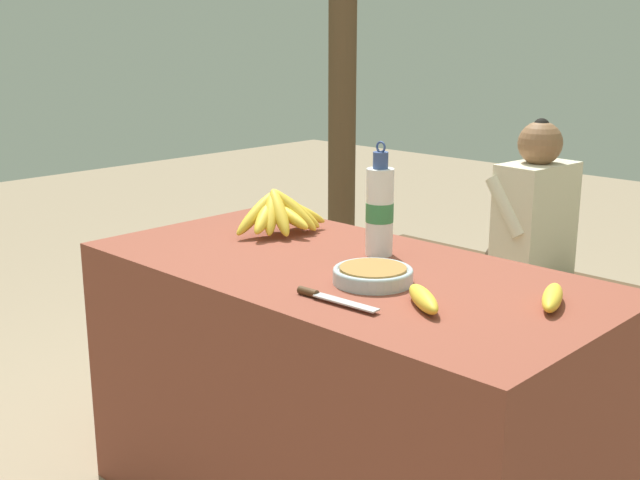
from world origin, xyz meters
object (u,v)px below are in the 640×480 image
(loose_banana_front, at_px, (423,299))
(banana_bunch_ripe, at_px, (281,211))
(serving_bowl, at_px, (373,274))
(seated_vendor, at_px, (525,227))
(loose_banana_side, at_px, (552,297))
(water_bottle, at_px, (380,210))
(knife, at_px, (326,297))
(support_post_near, at_px, (342,68))
(wooden_bench, at_px, (543,290))

(loose_banana_front, bearing_deg, banana_bunch_ripe, 161.21)
(serving_bowl, xyz_separation_m, seated_vendor, (-0.40, 1.47, -0.20))
(seated_vendor, bearing_deg, banana_bunch_ripe, 89.19)
(serving_bowl, relative_size, loose_banana_side, 1.10)
(water_bottle, bearing_deg, knife, -66.92)
(serving_bowl, relative_size, support_post_near, 0.08)
(loose_banana_side, xyz_separation_m, seated_vendor, (-0.82, 1.32, -0.20))
(seated_vendor, bearing_deg, water_bottle, 106.18)
(water_bottle, xyz_separation_m, loose_banana_front, (0.37, -0.28, -0.11))
(wooden_bench, xyz_separation_m, support_post_near, (-1.34, 0.19, 0.87))
(banana_bunch_ripe, relative_size, support_post_near, 0.14)
(knife, relative_size, seated_vendor, 0.22)
(water_bottle, relative_size, loose_banana_side, 1.76)
(water_bottle, relative_size, support_post_near, 0.13)
(knife, xyz_separation_m, wooden_bench, (-0.32, 1.68, -0.46))
(knife, bearing_deg, seated_vendor, 100.97)
(water_bottle, height_order, knife, water_bottle)
(serving_bowl, bearing_deg, loose_banana_front, -17.34)
(wooden_bench, bearing_deg, water_bottle, -83.21)
(banana_bunch_ripe, relative_size, seated_vendor, 0.32)
(loose_banana_front, height_order, seated_vendor, seated_vendor)
(serving_bowl, distance_m, wooden_bench, 1.60)
(banana_bunch_ripe, relative_size, loose_banana_side, 1.82)
(support_post_near, bearing_deg, serving_bowl, -45.61)
(water_bottle, bearing_deg, support_post_near, 135.36)
(banana_bunch_ripe, bearing_deg, seated_vendor, 83.95)
(banana_bunch_ripe, height_order, seated_vendor, seated_vendor)
(banana_bunch_ripe, bearing_deg, knife, -34.29)
(serving_bowl, distance_m, loose_banana_front, 0.22)
(water_bottle, bearing_deg, loose_banana_front, -37.25)
(banana_bunch_ripe, xyz_separation_m, seated_vendor, (0.14, 1.28, -0.25))
(banana_bunch_ripe, xyz_separation_m, knife, (0.55, -0.37, -0.06))
(knife, bearing_deg, support_post_near, 128.55)
(wooden_bench, xyz_separation_m, seated_vendor, (-0.09, -0.03, 0.27))
(banana_bunch_ripe, distance_m, serving_bowl, 0.57)
(banana_bunch_ripe, bearing_deg, wooden_bench, 80.21)
(water_bottle, xyz_separation_m, loose_banana_side, (0.58, -0.06, -0.11))
(water_bottle, relative_size, wooden_bench, 0.18)
(water_bottle, distance_m, seated_vendor, 1.31)
(wooden_bench, relative_size, support_post_near, 0.73)
(seated_vendor, bearing_deg, wooden_bench, -157.53)
(loose_banana_side, height_order, support_post_near, support_post_near)
(banana_bunch_ripe, height_order, serving_bowl, banana_bunch_ripe)
(support_post_near, bearing_deg, seated_vendor, -10.06)
(serving_bowl, distance_m, loose_banana_side, 0.44)
(loose_banana_front, height_order, loose_banana_side, same)
(knife, relative_size, support_post_near, 0.10)
(serving_bowl, height_order, water_bottle, water_bottle)
(water_bottle, bearing_deg, banana_bunch_ripe, -176.17)
(knife, relative_size, wooden_bench, 0.13)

